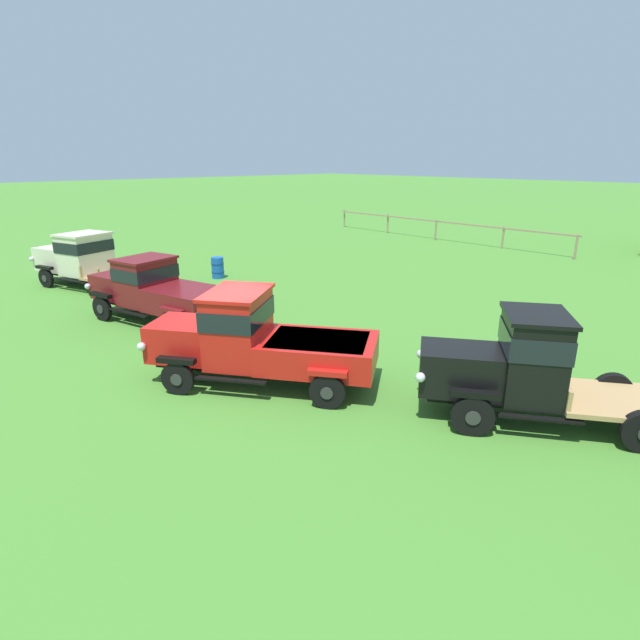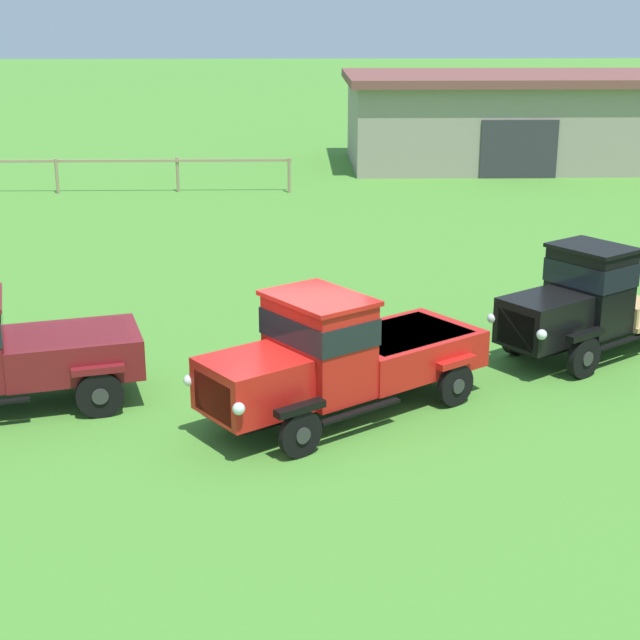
# 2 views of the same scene
# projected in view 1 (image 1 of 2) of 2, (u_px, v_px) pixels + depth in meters

# --- Properties ---
(ground_plane) EXTENTS (240.00, 240.00, 0.00)m
(ground_plane) POSITION_uv_depth(u_px,v_px,m) (233.00, 374.00, 12.50)
(ground_plane) COLOR #47842D
(paddock_fence) EXTENTS (17.80, 0.52, 1.34)m
(paddock_fence) POSITION_uv_depth(u_px,v_px,m) (439.00, 225.00, 32.57)
(paddock_fence) COLOR #997F60
(paddock_fence) RESTS_ON ground
(vintage_truck_foreground_near) EXTENTS (5.87, 3.58, 2.23)m
(vintage_truck_foreground_near) POSITION_uv_depth(u_px,v_px,m) (81.00, 258.00, 20.90)
(vintage_truck_foreground_near) COLOR black
(vintage_truck_foreground_near) RESTS_ON ground
(vintage_truck_second_in_line) EXTENTS (5.50, 3.17, 2.09)m
(vintage_truck_second_in_line) POSITION_uv_depth(u_px,v_px,m) (155.00, 289.00, 16.31)
(vintage_truck_second_in_line) COLOR black
(vintage_truck_second_in_line) RESTS_ON ground
(vintage_truck_midrow_center) EXTENTS (5.43, 4.60, 2.25)m
(vintage_truck_midrow_center) POSITION_uv_depth(u_px,v_px,m) (255.00, 339.00, 11.76)
(vintage_truck_midrow_center) COLOR black
(vintage_truck_midrow_center) RESTS_ON ground
(vintage_truck_far_side) EXTENTS (4.85, 4.10, 2.30)m
(vintage_truck_far_side) POSITION_uv_depth(u_px,v_px,m) (518.00, 366.00, 10.04)
(vintage_truck_far_side) COLOR black
(vintage_truck_far_side) RESTS_ON ground
(oil_drum_beside_row) EXTENTS (0.57, 0.57, 0.94)m
(oil_drum_beside_row) POSITION_uv_depth(u_px,v_px,m) (218.00, 268.00, 22.40)
(oil_drum_beside_row) COLOR #1951B2
(oil_drum_beside_row) RESTS_ON ground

